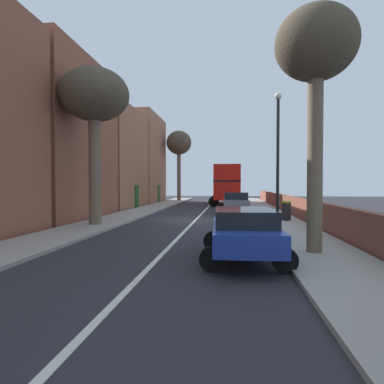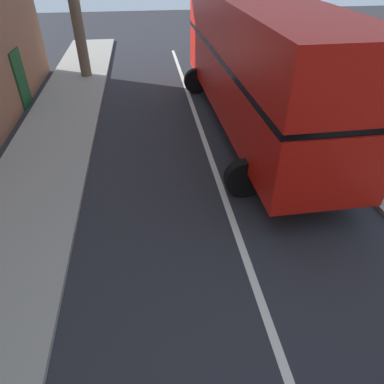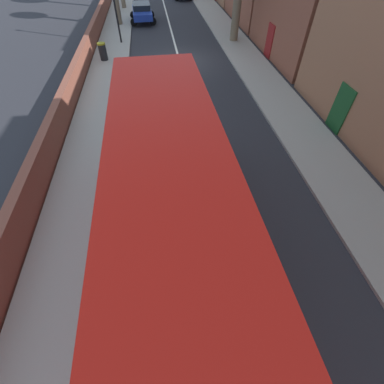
# 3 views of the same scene
# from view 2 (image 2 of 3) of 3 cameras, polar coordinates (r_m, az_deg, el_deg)

# --- Properties ---
(double_decker_bus) EXTENTS (3.70, 11.15, 4.06)m
(double_decker_bus) POSITION_cam_2_polar(r_m,az_deg,el_deg) (11.78, 10.45, 20.65)
(double_decker_bus) COLOR red
(double_decker_bus) RESTS_ON ground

